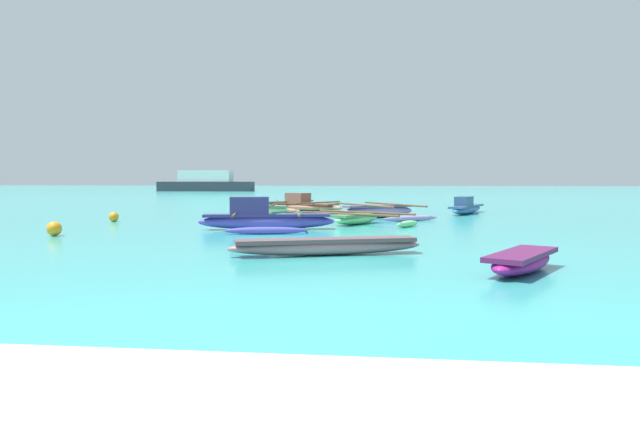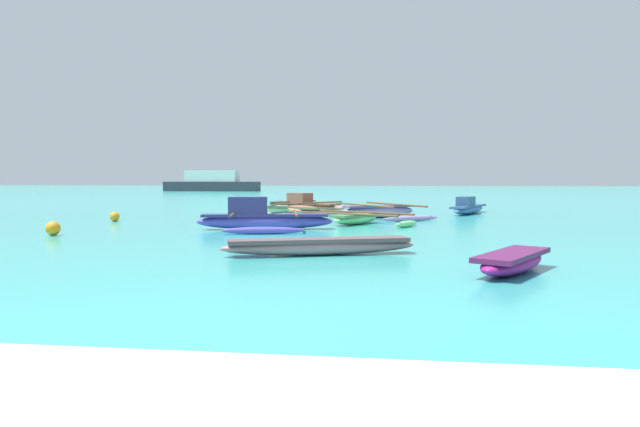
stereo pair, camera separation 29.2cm
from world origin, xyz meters
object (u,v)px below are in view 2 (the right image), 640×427
Objects in this scene: moored_boat_4 at (262,209)px; moored_boat_7 at (306,205)px; moored_boat_2 at (512,261)px; moored_boat_5 at (468,208)px; mooring_buoy_0 at (53,228)px; moored_boat_0 at (320,246)px; moored_boat_8 at (356,219)px; moored_boat_6 at (379,211)px; mooring_buoy_1 at (115,217)px; moored_boat_1 at (262,219)px; distant_ferry at (212,183)px; moored_boat_3 at (290,204)px.

moored_boat_4 is 0.92× the size of moored_boat_7.
moored_boat_5 is (1.25, 15.51, 0.08)m from moored_boat_2.
moored_boat_2 is 11.58m from mooring_buoy_0.
moored_boat_2 is 0.64× the size of moored_boat_4.
moored_boat_0 is 14.56m from moored_boat_5.
mooring_buoy_0 is at bearing -76.17° from moored_boat_7.
moored_boat_8 is (0.19, 7.59, 0.00)m from moored_boat_0.
moored_boat_6 is at bearing 44.17° from mooring_buoy_0.
moored_boat_8 is at bearing 167.08° from moored_boat_5.
moored_boat_6 is (-2.43, 12.51, 0.06)m from moored_boat_2.
moored_boat_2 is at bearing -39.32° from mooring_buoy_1.
moored_boat_2 is (5.67, -7.00, -0.13)m from moored_boat_1.
moored_boat_3 is at bearing -66.04° from distant_ferry.
moored_boat_7 is at bearing 50.87° from moored_boat_8.
moored_boat_0 is at bearing -21.19° from mooring_buoy_0.
moored_boat_7 is at bearing -66.34° from distant_ferry.
distant_ferry is (-17.91, 40.89, 0.75)m from moored_boat_7.
moored_boat_4 reaches higher than mooring_buoy_1.
moored_boat_3 is 11.94m from mooring_buoy_1.
moored_boat_6 reaches higher than mooring_buoy_0.
moored_boat_5 is 49.00m from distant_ferry.
moored_boat_6 is 1.28× the size of moored_boat_7.
moored_boat_5 is 11.78× the size of mooring_buoy_1.
moored_boat_7 is 7.97m from moored_boat_8.
moored_boat_0 is 0.94× the size of moored_boat_8.
mooring_buoy_0 is (-4.99, -2.47, -0.13)m from moored_boat_1.
moored_boat_0 is 7.59m from moored_boat_8.
moored_boat_5 reaches higher than moored_boat_2.
moored_boat_5 is at bearing 42.68° from mooring_buoy_0.
moored_boat_7 is at bearing 81.58° from moored_boat_0.
moored_boat_2 is at bearing -131.28° from moored_boat_8.
moored_boat_8 is at bearing -53.52° from moored_boat_4.
moored_boat_1 is 5.57m from mooring_buoy_0.
moored_boat_1 is 7.33m from moored_boat_4.
distant_ferry is at bearing 148.81° from moored_boat_7.
moored_boat_3 is at bearing 81.23° from moored_boat_5.
moored_boat_3 is at bearing 85.90° from moored_boat_1.
moored_boat_8 is (-3.09, 9.25, 0.00)m from moored_boat_2.
moored_boat_2 is 6.69× the size of mooring_buoy_1.
moored_boat_5 is 4.75m from moored_boat_6.
moored_boat_0 is 0.95× the size of moored_boat_1.
mooring_buoy_1 is at bearing 165.19° from moored_boat_6.
moored_boat_8 is 52.61m from distant_ferry.
mooring_buoy_0 is 54.69m from distant_ferry.
moored_boat_2 is at bearing -112.85° from moored_boat_6.
moored_boat_4 is 0.88× the size of moored_boat_5.
moored_boat_6 is at bearing 18.80° from moored_boat_8.
moored_boat_3 is 0.34× the size of distant_ferry.
moored_boat_5 reaches higher than moored_boat_3.
mooring_buoy_0 is (-3.31, -9.60, -0.01)m from moored_boat_4.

